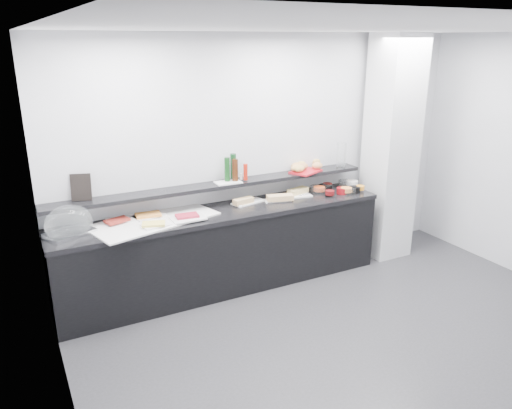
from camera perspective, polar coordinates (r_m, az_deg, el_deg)
name	(u,v)px	position (r m, az deg, el deg)	size (l,w,h in m)	color
ground	(375,349)	(4.75, 13.49, -15.77)	(5.00, 5.00, 0.00)	#2D2D30
back_wall	(269,156)	(5.73, 1.47, 5.53)	(5.00, 0.02, 2.70)	silver
ceiling	(404,28)	(3.95, 16.54, 18.73)	(5.00, 5.00, 0.00)	white
column	(391,149)	(6.32, 15.14, 6.11)	(0.50, 0.50, 2.70)	silver
buffet_cabinet	(225,251)	(5.47, -3.55, -5.36)	(3.60, 0.60, 0.85)	black
counter_top	(224,212)	(5.31, -3.64, -0.91)	(3.62, 0.62, 0.05)	black
wall_shelf	(217,185)	(5.38, -4.45, 2.20)	(3.60, 0.25, 0.04)	black
cloche_base	(70,233)	(4.93, -20.52, -3.11)	(0.41, 0.28, 0.04)	silver
cloche_dome	(69,223)	(4.88, -20.61, -2.01)	(0.44, 0.29, 0.34)	white
linen_runner	(154,220)	(5.08, -11.61, -1.78)	(1.25, 0.59, 0.01)	silver
platter_meat_a	(121,219)	(5.14, -15.15, -1.64)	(0.29, 0.19, 0.01)	silver
food_meat_a	(117,220)	(5.06, -15.59, -1.76)	(0.22, 0.14, 0.02)	maroon
platter_salmon	(149,216)	(5.18, -12.17, -1.26)	(0.31, 0.20, 0.01)	white
food_salmon	(148,215)	(5.15, -12.22, -1.15)	(0.25, 0.16, 0.02)	orange
platter_cheese	(156,225)	(4.91, -11.40, -2.31)	(0.26, 0.17, 0.01)	white
food_cheese	(154,224)	(4.89, -11.62, -2.18)	(0.22, 0.14, 0.02)	#ECD75B
platter_meat_b	(188,218)	(5.03, -7.76, -1.58)	(0.33, 0.22, 0.01)	white
food_meat_b	(187,216)	(5.05, -7.88, -1.28)	(0.22, 0.14, 0.02)	maroon
sandwich_plate_left	(248,202)	(5.52, -0.92, 0.27)	(0.37, 0.16, 0.01)	white
sandwich_food_left	(243,201)	(5.44, -1.46, 0.41)	(0.23, 0.09, 0.06)	tan
tongs_left	(244,204)	(5.41, -1.38, 0.01)	(0.01, 0.01, 0.16)	silver
sandwich_plate_mid	(277,200)	(5.59, 2.47, 0.49)	(0.30, 0.13, 0.01)	white
sandwich_food_mid	(280,198)	(5.57, 2.77, 0.80)	(0.30, 0.11, 0.06)	tan
tongs_mid	(270,202)	(5.48, 1.66, 0.24)	(0.01, 0.01, 0.16)	silver
sandwich_plate_right	(298,196)	(5.76, 4.81, 0.96)	(0.32, 0.14, 0.01)	white
sandwich_food_right	(298,191)	(5.83, 4.81, 1.57)	(0.27, 0.10, 0.06)	#D9BC71
tongs_right	(304,195)	(5.78, 5.53, 1.12)	(0.01, 0.01, 0.16)	#ADAFB4
bowl_glass_fruit	(318,189)	(5.95, 7.09, 1.75)	(0.19, 0.19, 0.07)	white
fill_glass_fruit	(319,189)	(5.93, 7.24, 1.79)	(0.13, 0.13, 0.05)	#C5471A
bowl_black_jam	(325,188)	(6.02, 7.94, 1.92)	(0.16, 0.16, 0.07)	black
fill_black_jam	(327,185)	(6.09, 8.17, 2.21)	(0.11, 0.11, 0.05)	#5A100C
bowl_glass_cream	(346,183)	(6.24, 10.25, 2.38)	(0.19, 0.19, 0.07)	white
fill_glass_cream	(352,183)	(6.25, 10.91, 2.47)	(0.14, 0.14, 0.05)	silver
bowl_red_jam	(342,191)	(5.93, 9.81, 1.56)	(0.13, 0.13, 0.07)	maroon
fill_red_jam	(330,193)	(5.79, 8.43, 1.35)	(0.10, 0.10, 0.05)	#520B0E
bowl_glass_salmon	(349,191)	(5.95, 10.54, 1.57)	(0.16, 0.16, 0.07)	silver
fill_glass_salmon	(346,190)	(5.94, 10.27, 1.68)	(0.13, 0.13, 0.05)	orange
bowl_black_fruit	(354,190)	(6.01, 11.19, 1.69)	(0.14, 0.14, 0.07)	black
fill_black_fruit	(360,188)	(6.05, 11.83, 1.90)	(0.10, 0.10, 0.05)	orange
framed_print	(81,187)	(5.05, -19.37, 1.88)	(0.19, 0.02, 0.26)	black
print_art	(80,187)	(5.07, -19.48, 1.92)	(0.17, 0.00, 0.22)	#CBA392
condiment_tray	(228,182)	(5.39, -3.21, 2.55)	(0.28, 0.17, 0.01)	white
bottle_green_a	(227,169)	(5.39, -3.32, 4.03)	(0.06, 0.06, 0.26)	#0F3A14
bottle_brown	(235,170)	(5.40, -2.40, 3.96)	(0.06, 0.06, 0.24)	#37190A
bottle_green_b	(233,166)	(5.48, -2.61, 4.39)	(0.06, 0.06, 0.28)	#0F3818
bottle_hot	(246,172)	(5.43, -1.21, 3.73)	(0.05, 0.05, 0.18)	#A9190C
shaker_salt	(245,175)	(5.52, -1.28, 3.38)	(0.03, 0.03, 0.07)	white
shaker_pepper	(241,176)	(5.47, -1.70, 3.23)	(0.03, 0.03, 0.07)	white
bread_tray	(306,171)	(5.85, 5.70, 3.79)	(0.35, 0.25, 0.02)	red
bread_roll_nw	(296,166)	(5.88, 4.62, 4.41)	(0.14, 0.09, 0.08)	#B87F46
bread_roll_n	(301,165)	(5.95, 5.18, 4.57)	(0.13, 0.08, 0.08)	#B99446
bread_roll_ne	(317,162)	(6.08, 6.93, 4.82)	(0.12, 0.08, 0.08)	#AD8142
bread_roll_sw	(300,169)	(5.75, 5.00, 4.09)	(0.14, 0.09, 0.08)	#B68F45
bread_roll_se	(317,166)	(5.92, 7.00, 4.42)	(0.13, 0.08, 0.08)	#BF7E49
bread_roll_midw	(297,168)	(5.79, 4.68, 4.18)	(0.15, 0.10, 0.08)	tan
bread_roll_mide	(303,167)	(5.86, 5.43, 4.34)	(0.12, 0.08, 0.08)	#AF7542
carafe	(341,155)	(6.09, 9.72, 5.56)	(0.11, 0.11, 0.30)	silver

